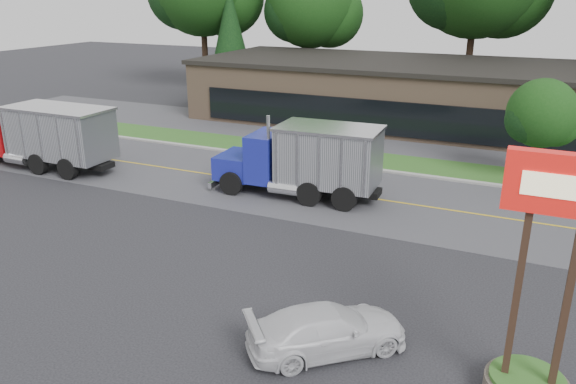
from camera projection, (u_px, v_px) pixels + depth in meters
name	position (u px, v px, depth m)	size (l,w,h in m)	color
ground	(202.00, 267.00, 19.38)	(140.00, 140.00, 0.00)	#37373C
road	(304.00, 189.00, 27.09)	(60.00, 8.00, 0.02)	#5D5D62
center_line	(304.00, 189.00, 27.09)	(60.00, 0.12, 0.01)	gold
curb	(333.00, 165.00, 30.69)	(60.00, 0.30, 0.12)	#9E9E99
grass_verge	(344.00, 157.00, 32.23)	(60.00, 3.40, 0.03)	#2C5D20
far_parking	(369.00, 138.00, 36.52)	(60.00, 7.00, 0.02)	#5D5D62
strip_mall	(422.00, 95.00, 40.20)	(32.00, 12.00, 4.00)	#8F7057
bilo_sign	(537.00, 324.00, 12.46)	(2.20, 1.90, 5.95)	#6B6054
tree_far_b	(312.00, 7.00, 49.86)	(8.44, 7.94, 12.03)	#382619
evergreen_left	(230.00, 36.00, 49.54)	(4.24, 4.24, 9.65)	#382619
tree_verge	(543.00, 117.00, 27.26)	(3.57, 3.36, 5.09)	#382619
dump_truck_red	(42.00, 134.00, 29.84)	(9.78, 2.66, 3.36)	black
dump_truck_blue	(306.00, 159.00, 25.51)	(7.85, 2.95, 3.36)	black
rally_car	(327.00, 329.00, 14.71)	(1.74, 4.27, 1.24)	silver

